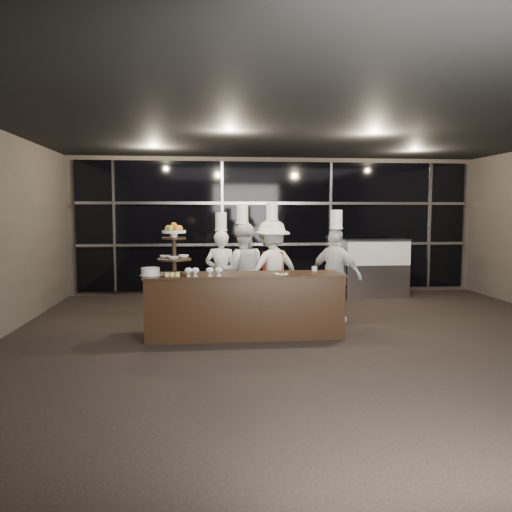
{
  "coord_description": "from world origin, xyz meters",
  "views": [
    {
      "loc": [
        -1.57,
        -5.96,
        1.81
      ],
      "look_at": [
        -0.81,
        1.47,
        1.15
      ],
      "focal_mm": 35.0,
      "sensor_mm": 36.0,
      "label": 1
    }
  ],
  "objects": [
    {
      "name": "layer_cake",
      "position": [
        -2.34,
        1.12,
        0.97
      ],
      "size": [
        0.3,
        0.3,
        0.11
      ],
      "color": "white",
      "rests_on": "buffet_counter"
    },
    {
      "name": "chef_b",
      "position": [
        -0.96,
        2.26,
        0.83
      ],
      "size": [
        0.8,
        0.63,
        1.92
      ],
      "color": "silver",
      "rests_on": "ground"
    },
    {
      "name": "chef_c",
      "position": [
        -0.45,
        2.39,
        0.85
      ],
      "size": [
        1.24,
        0.99,
        1.97
      ],
      "color": "white",
      "rests_on": "ground"
    },
    {
      "name": "display_stand",
      "position": [
        -2.01,
        1.17,
        1.34
      ],
      "size": [
        0.48,
        0.48,
        0.74
      ],
      "color": "black",
      "rests_on": "buffet_counter"
    },
    {
      "name": "buffet_counter",
      "position": [
        -1.01,
        1.17,
        0.47
      ],
      "size": [
        2.84,
        0.74,
        0.92
      ],
      "color": "black",
      "rests_on": "ground"
    },
    {
      "name": "room",
      "position": [
        0.0,
        0.0,
        1.5
      ],
      "size": [
        10.0,
        10.0,
        10.0
      ],
      "color": "black",
      "rests_on": "ground"
    },
    {
      "name": "display_case",
      "position": [
        2.02,
        4.3,
        0.69
      ],
      "size": [
        1.37,
        0.6,
        1.24
      ],
      "color": "#A5A5AA",
      "rests_on": "ground"
    },
    {
      "name": "chef_d",
      "position": [
        0.54,
        1.92,
        0.79
      ],
      "size": [
        0.93,
        0.88,
        1.84
      ],
      "color": "silver",
      "rests_on": "ground"
    },
    {
      "name": "chef_a",
      "position": [
        -1.31,
        2.31,
        0.79
      ],
      "size": [
        0.63,
        0.5,
        1.81
      ],
      "color": "white",
      "rests_on": "ground"
    },
    {
      "name": "window_wall",
      "position": [
        0.0,
        4.94,
        1.5
      ],
      "size": [
        8.6,
        0.1,
        2.8
      ],
      "color": "black",
      "rests_on": "ground"
    },
    {
      "name": "compotes",
      "position": [
        -1.6,
        0.95,
        1.0
      ],
      "size": [
        0.53,
        0.11,
        0.12
      ],
      "color": "silver",
      "rests_on": "buffet_counter"
    },
    {
      "name": "chef_cup",
      "position": [
        0.07,
        1.42,
        0.96
      ],
      "size": [
        0.08,
        0.08,
        0.07
      ],
      "primitive_type": "cylinder",
      "color": "white",
      "rests_on": "buffet_counter"
    },
    {
      "name": "small_plate",
      "position": [
        -0.48,
        1.07,
        0.94
      ],
      "size": [
        0.2,
        0.2,
        0.05
      ],
      "color": "white",
      "rests_on": "buffet_counter"
    },
    {
      "name": "pastry_squares",
      "position": [
        -2.03,
        1.0,
        0.95
      ],
      "size": [
        0.2,
        0.13,
        0.05
      ],
      "color": "#F5DD77",
      "rests_on": "buffet_counter"
    }
  ]
}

